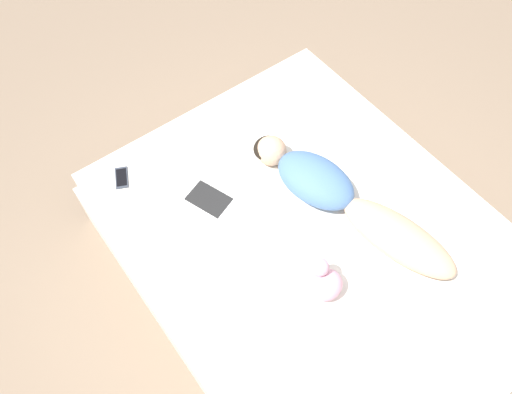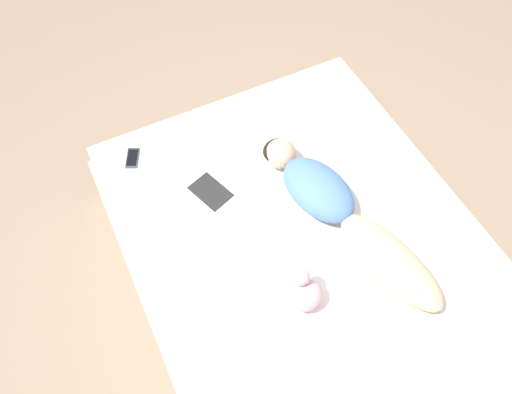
{
  "view_description": "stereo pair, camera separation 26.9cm",
  "coord_description": "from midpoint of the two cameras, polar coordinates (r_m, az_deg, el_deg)",
  "views": [
    {
      "loc": [
        -1.0,
        -0.8,
        2.86
      ],
      "look_at": [
        -0.14,
        0.34,
        0.58
      ],
      "focal_mm": 35.0,
      "sensor_mm": 36.0,
      "label": 1
    },
    {
      "loc": [
        -0.77,
        -0.94,
        2.86
      ],
      "look_at": [
        -0.14,
        0.34,
        0.58
      ],
      "focal_mm": 35.0,
      "sensor_mm": 36.0,
      "label": 2
    }
  ],
  "objects": [
    {
      "name": "ground_plane",
      "position": [
        3.12,
        3.43,
        -8.86
      ],
      "size": [
        12.0,
        12.0,
        0.0
      ],
      "primitive_type": "plane",
      "color": "#7A6651"
    },
    {
      "name": "bed",
      "position": [
        2.88,
        3.7,
        -6.81
      ],
      "size": [
        1.8,
        2.3,
        0.53
      ],
      "color": "beige",
      "rests_on": "ground_plane"
    },
    {
      "name": "person",
      "position": [
        2.66,
        6.95,
        -0.37
      ],
      "size": [
        0.5,
        1.28,
        0.18
      ],
      "rotation": [
        0.0,
        0.0,
        0.22
      ],
      "color": "tan",
      "rests_on": "bed"
    },
    {
      "name": "open_magazine",
      "position": [
        2.72,
        -9.62,
        -2.17
      ],
      "size": [
        0.55,
        0.47,
        0.01
      ],
      "rotation": [
        0.0,
        0.0,
        0.35
      ],
      "color": "white",
      "rests_on": "bed"
    },
    {
      "name": "cell_phone",
      "position": [
        2.95,
        -17.65,
        1.91
      ],
      "size": [
        0.13,
        0.16,
        0.01
      ],
      "rotation": [
        0.0,
        0.0,
        -0.45
      ],
      "color": "#333842",
      "rests_on": "bed"
    },
    {
      "name": "plush_toy",
      "position": [
        2.43,
        4.7,
        -9.94
      ],
      "size": [
        0.17,
        0.18,
        0.22
      ],
      "color": "#DB9EB2",
      "rests_on": "bed"
    }
  ]
}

